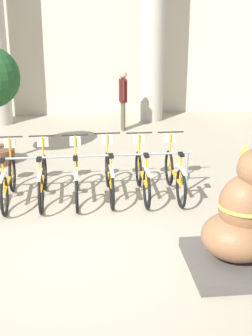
{
  "coord_description": "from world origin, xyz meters",
  "views": [
    {
      "loc": [
        0.03,
        -5.94,
        3.31
      ],
      "look_at": [
        0.72,
        0.55,
        1.0
      ],
      "focal_mm": 50.0,
      "sensor_mm": 36.0,
      "label": 1
    }
  ],
  "objects_px": {
    "elephant_statue": "(243,222)",
    "person_pedestrian": "(123,95)",
    "bicycle_6": "(109,175)",
    "bicycle_7": "(142,174)",
    "bicycle_3": "(8,180)",
    "bicycle_8": "(174,173)",
    "bicycle_4": "(43,178)",
    "bicycle_5": "(76,177)"
  },
  "relations": [
    {
      "from": "bicycle_5",
      "to": "bicycle_6",
      "type": "height_order",
      "value": "same"
    },
    {
      "from": "elephant_statue",
      "to": "person_pedestrian",
      "type": "relative_size",
      "value": 1.18
    },
    {
      "from": "bicycle_3",
      "to": "elephant_statue",
      "type": "xyz_separation_m",
      "value": [
        3.3,
        -2.52,
        0.24
      ]
    },
    {
      "from": "bicycle_4",
      "to": "bicycle_3",
      "type": "bearing_deg",
      "value": -179.46
    },
    {
      "from": "person_pedestrian",
      "to": "bicycle_4",
      "type": "bearing_deg",
      "value": -112.06
    },
    {
      "from": "bicycle_4",
      "to": "bicycle_8",
      "type": "relative_size",
      "value": 1.0
    },
    {
      "from": "bicycle_4",
      "to": "bicycle_7",
      "type": "distance_m",
      "value": 1.76
    },
    {
      "from": "bicycle_4",
      "to": "person_pedestrian",
      "type": "relative_size",
      "value": 1.07
    },
    {
      "from": "elephant_statue",
      "to": "bicycle_4",
      "type": "bearing_deg",
      "value": 137.03
    },
    {
      "from": "bicycle_4",
      "to": "bicycle_7",
      "type": "xyz_separation_m",
      "value": [
        1.76,
        0.02,
        0.0
      ]
    },
    {
      "from": "bicycle_3",
      "to": "bicycle_8",
      "type": "xyz_separation_m",
      "value": [
        2.94,
        0.02,
        0.0
      ]
    },
    {
      "from": "bicycle_5",
      "to": "person_pedestrian",
      "type": "height_order",
      "value": "person_pedestrian"
    },
    {
      "from": "bicycle_7",
      "to": "bicycle_6",
      "type": "bearing_deg",
      "value": 176.76
    },
    {
      "from": "bicycle_5",
      "to": "bicycle_7",
      "type": "height_order",
      "value": "same"
    },
    {
      "from": "bicycle_3",
      "to": "person_pedestrian",
      "type": "distance_m",
      "value": 5.3
    },
    {
      "from": "bicycle_8",
      "to": "person_pedestrian",
      "type": "distance_m",
      "value": 4.69
    },
    {
      "from": "bicycle_5",
      "to": "bicycle_7",
      "type": "relative_size",
      "value": 1.0
    },
    {
      "from": "bicycle_4",
      "to": "bicycle_5",
      "type": "xyz_separation_m",
      "value": [
        0.59,
        -0.01,
        0.0
      ]
    },
    {
      "from": "bicycle_8",
      "to": "person_pedestrian",
      "type": "bearing_deg",
      "value": 95.74
    },
    {
      "from": "bicycle_7",
      "to": "elephant_statue",
      "type": "height_order",
      "value": "elephant_statue"
    },
    {
      "from": "bicycle_6",
      "to": "person_pedestrian",
      "type": "height_order",
      "value": "person_pedestrian"
    },
    {
      "from": "bicycle_8",
      "to": "person_pedestrian",
      "type": "xyz_separation_m",
      "value": [
        -0.47,
        4.64,
        0.56
      ]
    },
    {
      "from": "bicycle_3",
      "to": "bicycle_4",
      "type": "distance_m",
      "value": 0.59
    },
    {
      "from": "bicycle_4",
      "to": "person_pedestrian",
      "type": "bearing_deg",
      "value": 67.94
    },
    {
      "from": "bicycle_5",
      "to": "bicycle_4",
      "type": "bearing_deg",
      "value": 179.12
    },
    {
      "from": "bicycle_3",
      "to": "bicycle_7",
      "type": "xyz_separation_m",
      "value": [
        2.35,
        0.03,
        0.0
      ]
    },
    {
      "from": "bicycle_4",
      "to": "bicycle_6",
      "type": "bearing_deg",
      "value": 2.59
    },
    {
      "from": "person_pedestrian",
      "to": "bicycle_5",
      "type": "bearing_deg",
      "value": -105.55
    },
    {
      "from": "bicycle_5",
      "to": "bicycle_8",
      "type": "height_order",
      "value": "same"
    },
    {
      "from": "bicycle_5",
      "to": "bicycle_8",
      "type": "relative_size",
      "value": 1.0
    },
    {
      "from": "bicycle_6",
      "to": "elephant_statue",
      "type": "relative_size",
      "value": 0.9
    },
    {
      "from": "bicycle_3",
      "to": "bicycle_5",
      "type": "height_order",
      "value": "same"
    },
    {
      "from": "bicycle_5",
      "to": "elephant_statue",
      "type": "distance_m",
      "value": 3.31
    },
    {
      "from": "bicycle_4",
      "to": "bicycle_5",
      "type": "height_order",
      "value": "same"
    },
    {
      "from": "bicycle_3",
      "to": "bicycle_7",
      "type": "distance_m",
      "value": 2.35
    },
    {
      "from": "bicycle_3",
      "to": "elephant_statue",
      "type": "bearing_deg",
      "value": -37.39
    },
    {
      "from": "bicycle_7",
      "to": "elephant_statue",
      "type": "relative_size",
      "value": 0.9
    },
    {
      "from": "bicycle_6",
      "to": "bicycle_8",
      "type": "distance_m",
      "value": 1.18
    },
    {
      "from": "bicycle_7",
      "to": "bicycle_8",
      "type": "xyz_separation_m",
      "value": [
        0.59,
        -0.01,
        0.0
      ]
    },
    {
      "from": "bicycle_8",
      "to": "bicycle_4",
      "type": "bearing_deg",
      "value": -179.71
    },
    {
      "from": "bicycle_6",
      "to": "elephant_statue",
      "type": "distance_m",
      "value": 3.02
    },
    {
      "from": "bicycle_4",
      "to": "bicycle_7",
      "type": "bearing_deg",
      "value": 0.65
    }
  ]
}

